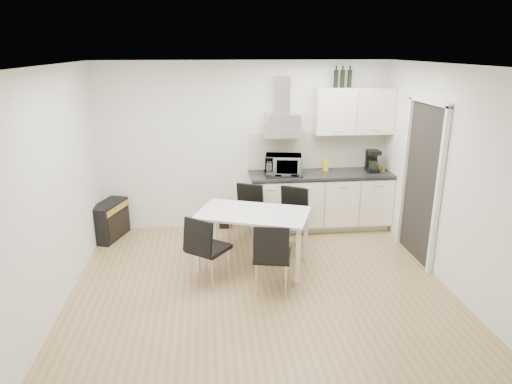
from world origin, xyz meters
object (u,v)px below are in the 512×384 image
(kitchenette, at_px, (322,178))
(chair_far_right, at_px, (290,220))
(dining_table, at_px, (253,218))
(chair_near_left, at_px, (209,249))
(guitar_amp, at_px, (110,220))
(chair_near_right, at_px, (272,257))
(floor_speaker, at_px, (226,217))
(chair_far_left, at_px, (245,216))

(kitchenette, height_order, chair_far_right, kitchenette)
(dining_table, distance_m, chair_near_left, 0.74)
(chair_far_right, relative_size, guitar_amp, 1.20)
(chair_far_right, bearing_deg, chair_near_left, 64.65)
(chair_near_left, xyz_separation_m, guitar_amp, (-1.48, 1.54, -0.16))
(chair_near_right, bearing_deg, kitchenette, 73.17)
(dining_table, distance_m, floor_speaker, 1.52)
(chair_near_right, bearing_deg, dining_table, 114.73)
(chair_far_right, bearing_deg, dining_table, 66.91)
(chair_near_left, bearing_deg, guitar_amp, 171.65)
(dining_table, bearing_deg, chair_far_left, 113.81)
(chair_near_right, xyz_separation_m, floor_speaker, (-0.46, 2.08, -0.28))
(guitar_amp, bearing_deg, chair_far_right, 4.57)
(guitar_amp, bearing_deg, kitchenette, 20.57)
(chair_near_left, bearing_deg, floor_speaker, 119.04)
(chair_far_right, height_order, chair_near_left, same)
(dining_table, height_order, chair_near_right, chair_near_right)
(kitchenette, relative_size, guitar_amp, 3.45)
(kitchenette, bearing_deg, guitar_amp, -178.52)
(kitchenette, height_order, dining_table, kitchenette)
(chair_far_left, bearing_deg, chair_near_right, 124.39)
(kitchenette, bearing_deg, chair_far_right, -129.78)
(chair_near_left, height_order, guitar_amp, chair_near_left)
(dining_table, height_order, floor_speaker, dining_table)
(chair_far_right, xyz_separation_m, floor_speaker, (-0.88, 0.93, -0.28))
(chair_far_left, bearing_deg, chair_far_right, -173.03)
(guitar_amp, xyz_separation_m, floor_speaker, (1.75, 0.25, -0.12))
(chair_near_left, relative_size, guitar_amp, 1.20)
(kitchenette, xyz_separation_m, chair_near_left, (-1.79, -1.62, -0.39))
(chair_far_left, distance_m, chair_near_right, 1.38)
(kitchenette, bearing_deg, dining_table, -134.62)
(kitchenette, bearing_deg, chair_near_right, -118.97)
(chair_far_left, relative_size, guitar_amp, 1.20)
(floor_speaker, bearing_deg, chair_near_left, -92.71)
(dining_table, bearing_deg, kitchenette, 65.52)
(chair_near_right, distance_m, guitar_amp, 2.88)
(floor_speaker, bearing_deg, kitchenette, -0.18)
(chair_far_right, height_order, floor_speaker, chair_far_right)
(dining_table, xyz_separation_m, guitar_amp, (-2.06, 1.15, -0.39))
(chair_far_left, relative_size, chair_near_right, 1.00)
(floor_speaker, bearing_deg, chair_far_right, -40.61)
(kitchenette, relative_size, chair_far_right, 2.86)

